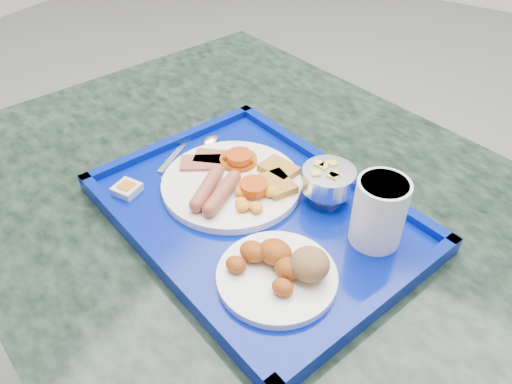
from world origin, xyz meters
TOP-DOWN VIEW (x-y plane):
  - floor at (0.00, 0.00)m, footprint 6.00×6.00m
  - table at (0.23, -0.62)m, footprint 1.49×1.21m
  - tray at (0.19, -0.64)m, footprint 0.59×0.50m
  - main_plate at (0.13, -0.61)m, footprint 0.23×0.23m
  - bread_plate at (0.30, -0.74)m, footprint 0.17×0.17m
  - fruit_bowl at (0.27, -0.55)m, footprint 0.09×0.09m
  - juice_cup at (0.37, -0.60)m, footprint 0.08×0.08m
  - spoon at (0.02, -0.55)m, footprint 0.03×0.16m
  - knife at (-0.02, -0.57)m, footprint 0.04×0.15m
  - jam_packet at (-0.01, -0.72)m, footprint 0.04×0.04m

SIDE VIEW (x-z plane):
  - floor at x=0.00m, z-range 0.00..0.00m
  - table at x=0.23m, z-range 0.20..1.00m
  - tray at x=0.19m, z-range 0.80..0.83m
  - knife at x=-0.02m, z-range 0.82..0.83m
  - spoon at x=0.02m, z-range 0.82..0.83m
  - jam_packet at x=-0.01m, z-range 0.82..0.84m
  - main_plate at x=0.13m, z-range 0.82..0.85m
  - bread_plate at x=0.30m, z-range 0.81..0.87m
  - fruit_bowl at x=0.27m, z-range 0.83..0.89m
  - juice_cup at x=0.37m, z-range 0.83..0.93m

